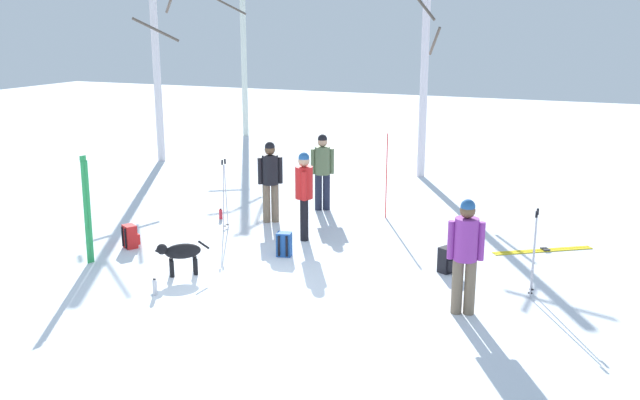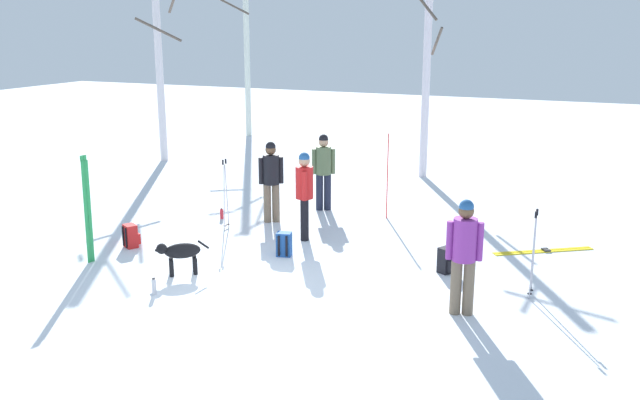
# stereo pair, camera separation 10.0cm
# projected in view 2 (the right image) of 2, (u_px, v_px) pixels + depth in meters

# --- Properties ---
(ground_plane) EXTENTS (60.00, 60.00, 0.00)m
(ground_plane) POSITION_uv_depth(u_px,v_px,m) (248.00, 288.00, 11.11)
(ground_plane) COLOR white
(person_0) EXTENTS (0.34, 0.48, 1.72)m
(person_0) POSITION_uv_depth(u_px,v_px,m) (304.00, 190.00, 13.39)
(person_0) COLOR black
(person_0) RESTS_ON ground_plane
(person_1) EXTENTS (0.51, 0.34, 1.72)m
(person_1) POSITION_uv_depth(u_px,v_px,m) (464.00, 250.00, 9.91)
(person_1) COLOR #72604C
(person_1) RESTS_ON ground_plane
(person_2) EXTENTS (0.47, 0.34, 1.72)m
(person_2) POSITION_uv_depth(u_px,v_px,m) (324.00, 167.00, 15.49)
(person_2) COLOR #1E2338
(person_2) RESTS_ON ground_plane
(person_3) EXTENTS (0.45, 0.34, 1.72)m
(person_3) POSITION_uv_depth(u_px,v_px,m) (271.00, 176.00, 14.56)
(person_3) COLOR #72604C
(person_3) RESTS_ON ground_plane
(dog) EXTENTS (0.73, 0.59, 0.57)m
(dog) POSITION_uv_depth(u_px,v_px,m) (180.00, 252.00, 11.64)
(dog) COLOR black
(dog) RESTS_ON ground_plane
(ski_pair_planted_0) EXTENTS (0.09, 0.22, 1.85)m
(ski_pair_planted_0) POSITION_uv_depth(u_px,v_px,m) (387.00, 177.00, 14.84)
(ski_pair_planted_0) COLOR red
(ski_pair_planted_0) RESTS_ON ground_plane
(ski_pair_planted_1) EXTENTS (0.06, 0.15, 1.92)m
(ski_pair_planted_1) POSITION_uv_depth(u_px,v_px,m) (88.00, 210.00, 12.10)
(ski_pair_planted_1) COLOR green
(ski_pair_planted_1) RESTS_ON ground_plane
(ski_pair_lying_0) EXTENTS (1.70, 1.23, 0.05)m
(ski_pair_lying_0) POSITION_uv_depth(u_px,v_px,m) (544.00, 251.00, 12.89)
(ski_pair_lying_0) COLOR yellow
(ski_pair_lying_0) RESTS_ON ground_plane
(ski_poles_0) EXTENTS (0.07, 0.21, 1.45)m
(ski_poles_0) POSITION_uv_depth(u_px,v_px,m) (225.00, 192.00, 14.13)
(ski_poles_0) COLOR #B2B2BC
(ski_poles_0) RESTS_ON ground_plane
(ski_poles_1) EXTENTS (0.07, 0.26, 1.38)m
(ski_poles_1) POSITION_uv_depth(u_px,v_px,m) (534.00, 251.00, 10.62)
(ski_poles_1) COLOR #B2B2BC
(ski_poles_1) RESTS_ON ground_plane
(backpack_0) EXTENTS (0.30, 0.32, 0.44)m
(backpack_0) POSITION_uv_depth(u_px,v_px,m) (284.00, 244.00, 12.61)
(backpack_0) COLOR #1E4C99
(backpack_0) RESTS_ON ground_plane
(backpack_1) EXTENTS (0.34, 0.32, 0.44)m
(backpack_1) POSITION_uv_depth(u_px,v_px,m) (447.00, 260.00, 11.76)
(backpack_1) COLOR black
(backpack_1) RESTS_ON ground_plane
(backpack_2) EXTENTS (0.33, 0.34, 0.44)m
(backpack_2) POSITION_uv_depth(u_px,v_px,m) (131.00, 236.00, 13.09)
(backpack_2) COLOR red
(backpack_2) RESTS_ON ground_plane
(water_bottle_0) EXTENTS (0.07, 0.07, 0.24)m
(water_bottle_0) POSITION_uv_depth(u_px,v_px,m) (222.00, 214.00, 14.99)
(water_bottle_0) COLOR red
(water_bottle_0) RESTS_ON ground_plane
(water_bottle_1) EXTENTS (0.07, 0.07, 0.28)m
(water_bottle_1) POSITION_uv_depth(u_px,v_px,m) (154.00, 286.00, 10.83)
(water_bottle_1) COLOR silver
(water_bottle_1) RESTS_ON ground_plane
(birch_tree_0) EXTENTS (1.48, 1.76, 6.41)m
(birch_tree_0) POSITION_uv_depth(u_px,v_px,m) (159.00, 48.00, 20.45)
(birch_tree_0) COLOR silver
(birch_tree_0) RESTS_ON ground_plane
(birch_tree_1) EXTENTS (1.31, 1.36, 7.07)m
(birch_tree_1) POSITION_uv_depth(u_px,v_px,m) (246.00, 32.00, 24.92)
(birch_tree_1) COLOR silver
(birch_tree_1) RESTS_ON ground_plane
(birch_tree_2) EXTENTS (1.29, 1.50, 5.86)m
(birch_tree_2) POSITION_uv_depth(u_px,v_px,m) (426.00, 67.00, 18.34)
(birch_tree_2) COLOR silver
(birch_tree_2) RESTS_ON ground_plane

